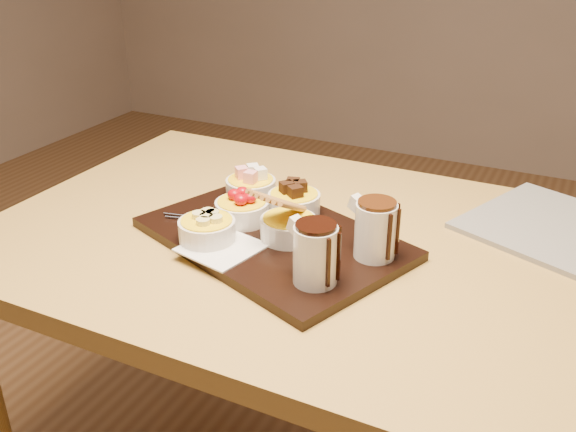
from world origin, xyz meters
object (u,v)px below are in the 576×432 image
at_px(dining_table, 312,284).
at_px(newspaper, 576,235).
at_px(bowl_strawberries, 242,211).
at_px(pitcher_milk_chocolate, 375,231).
at_px(serving_board, 273,238).
at_px(pitcher_dark_chocolate, 315,255).

xyz_separation_m(dining_table, newspaper, (0.43, 0.21, 0.10)).
distance_m(bowl_strawberries, pitcher_milk_chocolate, 0.27).
xyz_separation_m(serving_board, pitcher_milk_chocolate, (0.19, 0.00, 0.06)).
xyz_separation_m(serving_board, bowl_strawberries, (-0.08, 0.02, 0.03)).
xyz_separation_m(pitcher_dark_chocolate, pitcher_milk_chocolate, (0.06, 0.12, 0.00)).
bearing_deg(bowl_strawberries, pitcher_dark_chocolate, -33.46).
height_order(pitcher_milk_chocolate, newspaper, pitcher_milk_chocolate).
distance_m(pitcher_dark_chocolate, pitcher_milk_chocolate, 0.13).
relative_size(dining_table, pitcher_dark_chocolate, 12.67).
distance_m(bowl_strawberries, pitcher_dark_chocolate, 0.25).
height_order(serving_board, newspaper, serving_board).
relative_size(pitcher_dark_chocolate, pitcher_milk_chocolate, 1.00).
bearing_deg(pitcher_milk_chocolate, bowl_strawberries, -163.61).
height_order(bowl_strawberries, pitcher_milk_chocolate, pitcher_milk_chocolate).
relative_size(dining_table, newspaper, 3.26).
height_order(serving_board, pitcher_milk_chocolate, pitcher_milk_chocolate).
height_order(bowl_strawberries, newspaper, bowl_strawberries).
distance_m(pitcher_milk_chocolate, newspaper, 0.40).
distance_m(serving_board, newspaper, 0.56).
bearing_deg(dining_table, pitcher_milk_chocolate, -19.38).
distance_m(dining_table, pitcher_dark_chocolate, 0.25).
height_order(pitcher_dark_chocolate, newspaper, pitcher_dark_chocolate).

